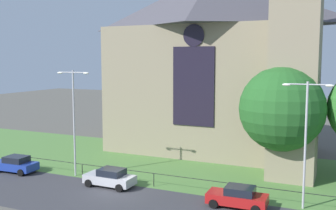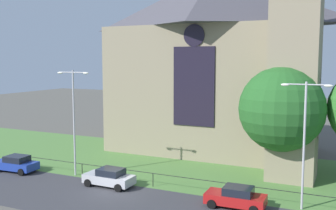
# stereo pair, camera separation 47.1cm
# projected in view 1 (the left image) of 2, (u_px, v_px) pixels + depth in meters

# --- Properties ---
(ground) EXTENTS (160.00, 160.00, 0.00)m
(ground) POSITION_uv_depth(u_px,v_px,m) (169.00, 163.00, 40.55)
(ground) COLOR #56544C
(road_asphalt) EXTENTS (120.00, 8.00, 0.01)m
(road_asphalt) POSITION_uv_depth(u_px,v_px,m) (103.00, 200.00, 29.68)
(road_asphalt) COLOR #38383D
(road_asphalt) RESTS_ON ground
(grass_verge) EXTENTS (120.00, 20.00, 0.01)m
(grass_verge) POSITION_uv_depth(u_px,v_px,m) (160.00, 167.00, 38.73)
(grass_verge) COLOR #517F3D
(grass_verge) RESTS_ON ground
(church_building) EXTENTS (23.20, 16.20, 26.00)m
(church_building) POSITION_uv_depth(u_px,v_px,m) (217.00, 61.00, 44.61)
(church_building) COLOR gray
(church_building) RESTS_ON ground
(iron_railing) EXTENTS (28.67, 0.07, 1.13)m
(iron_railing) POSITION_uv_depth(u_px,v_px,m) (154.00, 175.00, 32.83)
(iron_railing) COLOR black
(iron_railing) RESTS_ON ground
(tree_right_near) EXTENTS (7.20, 7.20, 9.87)m
(tree_right_near) POSITION_uv_depth(u_px,v_px,m) (282.00, 109.00, 33.72)
(tree_right_near) COLOR #4C3823
(tree_right_near) RESTS_ON ground
(streetlamp_near) EXTENTS (3.37, 0.26, 9.48)m
(streetlamp_near) POSITION_uv_depth(u_px,v_px,m) (74.00, 110.00, 35.38)
(streetlamp_near) COLOR #B2B2B7
(streetlamp_near) RESTS_ON ground
(streetlamp_far) EXTENTS (3.37, 0.26, 8.92)m
(streetlamp_far) POSITION_uv_depth(u_px,v_px,m) (306.00, 130.00, 27.43)
(streetlamp_far) COLOR #B2B2B7
(streetlamp_far) RESTS_ON ground
(parked_car_blue) EXTENTS (4.28, 2.18, 1.51)m
(parked_car_blue) POSITION_uv_depth(u_px,v_px,m) (15.00, 164.00, 37.09)
(parked_car_blue) COLOR #1E3899
(parked_car_blue) RESTS_ON ground
(parked_car_silver) EXTENTS (4.22, 2.06, 1.51)m
(parked_car_silver) POSITION_uv_depth(u_px,v_px,m) (110.00, 178.00, 32.86)
(parked_car_silver) COLOR #B7B7BC
(parked_car_silver) RESTS_ON ground
(parked_car_red) EXTENTS (4.25, 2.12, 1.51)m
(parked_car_red) POSITION_uv_depth(u_px,v_px,m) (238.00, 197.00, 28.25)
(parked_car_red) COLOR #B21919
(parked_car_red) RESTS_ON ground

